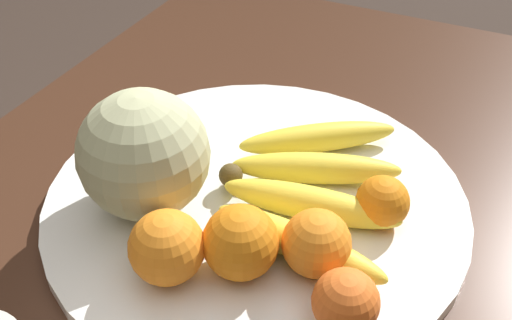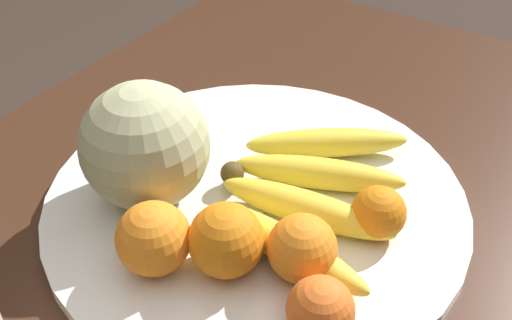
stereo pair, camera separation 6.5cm
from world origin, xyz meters
TOP-DOWN VIEW (x-y plane):
  - kitchen_table at (0.00, 0.00)m, footprint 1.22×0.86m
  - fruit_bowl at (-0.03, -0.03)m, footprint 0.48×0.48m
  - melon at (0.03, -0.13)m, footprint 0.14×0.14m
  - banana_bunch at (-0.05, 0.02)m, footprint 0.27×0.23m
  - orange_front_left at (0.09, 0.11)m, footprint 0.06×0.06m
  - orange_front_right at (0.07, 0.00)m, footprint 0.07×0.07m
  - orange_mid_center at (0.04, 0.07)m, footprint 0.07×0.07m
  - orange_back_left at (-0.05, 0.11)m, footprint 0.06×0.06m
  - orange_back_right at (0.11, -0.06)m, footprint 0.07×0.07m
  - produce_tag at (0.02, -0.01)m, footprint 0.08×0.06m

SIDE VIEW (x-z plane):
  - kitchen_table at x=0.00m, z-range 0.25..0.96m
  - fruit_bowl at x=-0.03m, z-range 0.71..0.73m
  - produce_tag at x=0.02m, z-range 0.73..0.73m
  - banana_bunch at x=-0.05m, z-range 0.73..0.77m
  - orange_back_left at x=-0.05m, z-range 0.73..0.79m
  - orange_front_left at x=0.09m, z-range 0.73..0.79m
  - orange_mid_center at x=0.04m, z-range 0.73..0.80m
  - orange_back_right at x=0.11m, z-range 0.73..0.80m
  - orange_front_right at x=0.07m, z-range 0.73..0.80m
  - melon at x=0.03m, z-range 0.73..0.87m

